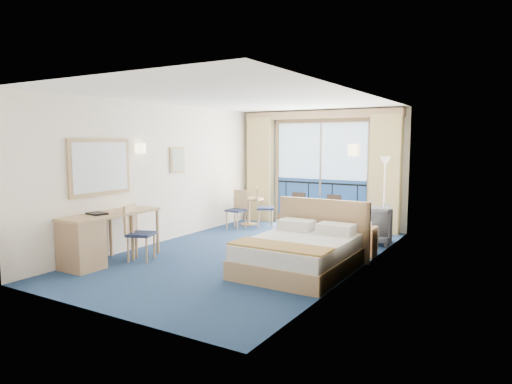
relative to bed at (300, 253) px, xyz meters
name	(u,v)px	position (x,y,z in m)	size (l,w,h in m)	color
floor	(248,254)	(-1.24, 0.49, -0.28)	(6.50, 6.50, 0.00)	navy
room_walls	(248,153)	(-1.24, 0.49, 1.49)	(4.04, 6.54, 2.72)	white
balcony_door	(320,177)	(-1.25, 3.71, 0.86)	(2.36, 0.03, 2.52)	navy
curtain_left	(260,170)	(-2.79, 3.56, 0.99)	(0.65, 0.22, 2.55)	#D4C175
curtain_right	(385,174)	(0.31, 3.56, 0.99)	(0.65, 0.22, 2.55)	#D4C175
pelmet	(319,115)	(-1.24, 3.59, 2.30)	(3.80, 0.25, 0.18)	tan
mirror	(100,167)	(-3.21, -1.01, 1.27)	(0.05, 1.25, 0.95)	tan
wall_print	(177,160)	(-3.21, 0.94, 1.32)	(0.04, 0.42, 0.52)	tan
sconce_left	(141,148)	(-3.18, -0.11, 1.57)	(0.18, 0.18, 0.18)	#FFE9B2
sconce_right	(354,150)	(0.70, 0.34, 1.57)	(0.18, 0.18, 0.18)	#FFE9B2
bed	(300,253)	(0.00, 0.00, 0.00)	(1.61, 1.92, 1.01)	tan
nightstand	(364,241)	(0.54, 1.43, -0.03)	(0.39, 0.37, 0.51)	#A58057
phone	(365,224)	(0.54, 1.47, 0.27)	(0.19, 0.15, 0.08)	white
armchair	(368,224)	(0.31, 2.43, 0.10)	(0.82, 0.84, 0.77)	#474D56
floor_lamp	(385,177)	(0.51, 2.79, 0.99)	(0.23, 0.23, 1.68)	silver
desk	(88,239)	(-2.94, -1.53, 0.16)	(0.59, 1.73, 0.81)	tan
desk_chair	(136,229)	(-2.62, -0.82, 0.24)	(0.52, 0.52, 0.93)	#1C2442
folder	(97,214)	(-2.99, -1.31, 0.54)	(0.31, 0.23, 0.03)	black
desk_lamp	(134,190)	(-2.96, -0.52, 0.85)	(0.12, 0.12, 0.43)	silver
round_table	(248,204)	(-2.74, 2.91, 0.20)	(0.72, 0.72, 0.64)	tan
table_chair_a	(261,205)	(-2.32, 2.80, 0.24)	(0.55, 0.55, 0.92)	#1C2442
table_chair_b	(238,207)	(-2.72, 2.43, 0.21)	(0.39, 0.40, 0.87)	#1C2442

